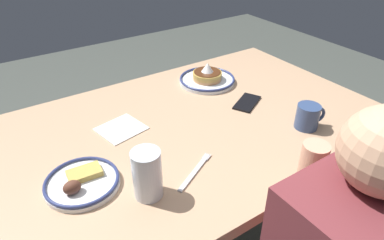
% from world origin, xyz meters
% --- Properties ---
extents(dining_table, '(1.44, 0.92, 0.73)m').
position_xyz_m(dining_table, '(0.00, 0.00, 0.64)').
color(dining_table, tan).
rests_on(dining_table, ground_plane).
extents(plate_near_main, '(0.25, 0.25, 0.09)m').
position_xyz_m(plate_near_main, '(-0.24, -0.25, 0.75)').
color(plate_near_main, white).
rests_on(plate_near_main, dining_table).
extents(plate_center_pancakes, '(0.22, 0.22, 0.05)m').
position_xyz_m(plate_center_pancakes, '(0.45, 0.10, 0.74)').
color(plate_center_pancakes, white).
rests_on(plate_center_pancakes, dining_table).
extents(coffee_mug, '(0.11, 0.08, 0.09)m').
position_xyz_m(coffee_mug, '(-0.33, 0.25, 0.77)').
color(coffee_mug, '#334772').
rests_on(coffee_mug, dining_table).
extents(drinking_glass, '(0.08, 0.08, 0.15)m').
position_xyz_m(drinking_glass, '(0.31, 0.23, 0.79)').
color(drinking_glass, silver).
rests_on(drinking_glass, dining_table).
extents(cell_phone, '(0.16, 0.13, 0.01)m').
position_xyz_m(cell_phone, '(-0.26, 0.00, 0.73)').
color(cell_phone, black).
rests_on(cell_phone, dining_table).
extents(paper_napkin, '(0.18, 0.17, 0.00)m').
position_xyz_m(paper_napkin, '(0.24, -0.11, 0.73)').
color(paper_napkin, white).
rests_on(paper_napkin, dining_table).
extents(fork_near, '(0.18, 0.11, 0.01)m').
position_xyz_m(fork_near, '(0.15, 0.23, 0.73)').
color(fork_near, silver).
rests_on(fork_near, dining_table).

